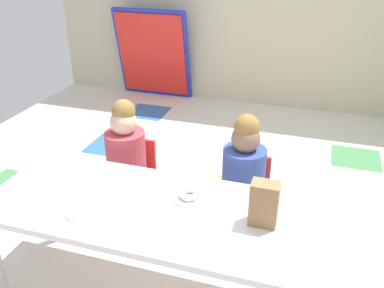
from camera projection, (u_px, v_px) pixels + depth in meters
name	position (u px, v px, depth m)	size (l,w,h in m)	color
ground_plane	(225.00, 228.00, 2.96)	(5.46, 5.01, 0.02)	silver
craft_table	(173.00, 218.00, 2.11)	(1.95, 0.70, 0.61)	white
seated_child_near_camera	(127.00, 153.00, 2.76)	(0.34, 0.34, 0.92)	red
seated_child_middle_seat	(244.00, 172.00, 2.54)	(0.32, 0.32, 0.92)	red
folded_activity_table	(153.00, 54.00, 5.08)	(0.90, 0.29, 1.09)	#1E33BF
paper_bag_brown	(264.00, 204.00, 1.95)	(0.13, 0.09, 0.22)	#9E754C
paper_plate_near_edge	(189.00, 197.00, 2.18)	(0.18, 0.18, 0.01)	white
paper_plate_center_table	(83.00, 211.00, 2.08)	(0.18, 0.18, 0.01)	white
donut_powdered_on_plate	(189.00, 194.00, 2.17)	(0.11, 0.11, 0.03)	white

